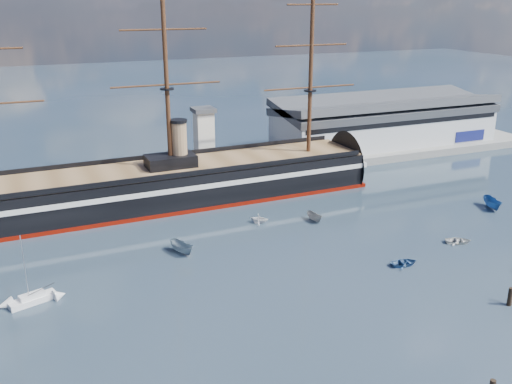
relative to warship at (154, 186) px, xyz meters
name	(u,v)px	position (x,y,z in m)	size (l,w,h in m)	color
ground	(245,230)	(12.17, -20.00, -4.04)	(600.00, 600.00, 0.00)	#1C2F3B
quay	(229,172)	(22.17, 16.00, -4.04)	(180.00, 18.00, 2.00)	slate
warehouse	(384,121)	(70.17, 20.00, 3.95)	(63.00, 21.00, 11.60)	#B7BABC
quay_tower	(204,139)	(15.17, 13.00, 5.72)	(5.00, 5.00, 15.00)	silver
warship	(154,186)	(0.00, 0.00, 0.00)	(113.05, 18.17, 53.94)	black
sailboat	(32,299)	(-25.35, -33.19, -3.37)	(6.80, 3.88, 10.45)	white
motorboat_a	(182,254)	(-1.38, -25.53, -4.04)	(6.51, 2.39, 2.61)	gray
motorboat_b	(404,265)	(30.42, -43.70, -4.04)	(2.87, 1.15, 1.34)	#2D5183
motorboat_c	(314,221)	(26.16, -21.24, -4.04)	(5.16, 1.89, 2.06)	gray
motorboat_d	(259,223)	(15.99, -17.91, -4.04)	(5.55, 2.41, 2.04)	white
motorboat_e	(458,243)	(44.57, -40.13, -4.04)	(2.79, 1.12, 1.30)	silver
motorboat_f	(492,209)	(62.85, -29.19, -4.04)	(7.06, 2.59, 2.82)	#27518B
piling_near_right	(509,305)	(36.24, -59.79, -4.04)	(0.64, 0.64, 3.43)	black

